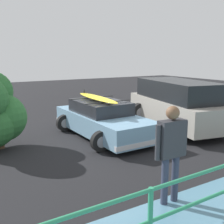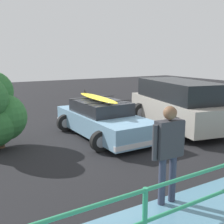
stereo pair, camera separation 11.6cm
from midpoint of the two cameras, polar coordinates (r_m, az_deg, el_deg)
The scene contains 6 objects.
ground_plane at distance 9.79m, azimuth -0.71°, elevation -4.76°, with size 44.00×44.00×0.02m, color black.
parking_stripe at distance 10.44m, azimuth 5.70°, elevation -3.72°, with size 3.61×0.12×0.00m, color silver.
sedan_car at distance 9.55m, azimuth -1.61°, elevation -1.48°, with size 2.32×4.30×1.49m.
suv_car at distance 10.87m, azimuth 13.50°, elevation 1.63°, with size 3.12×4.99×1.80m.
person_bystander at distance 5.22m, azimuth 12.06°, elevation -6.80°, with size 0.72×0.25×1.85m.
railing_fence at distance 4.54m, azimuth 17.94°, elevation -15.36°, with size 10.19×0.27×1.06m.
Camera 2 is at (4.63, 8.19, 2.72)m, focal length 45.00 mm.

